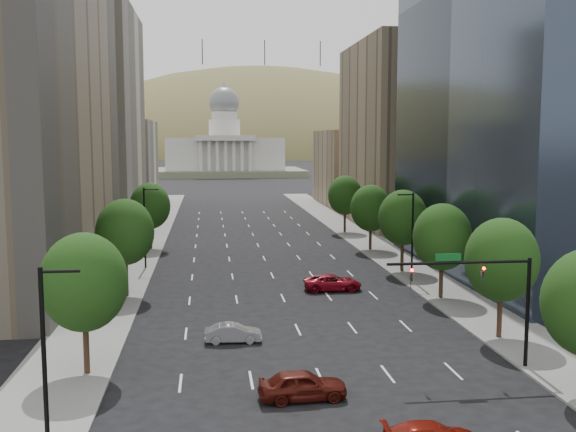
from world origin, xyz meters
name	(u,v)px	position (x,y,z in m)	size (l,w,h in m)	color
sidewalk_left	(121,278)	(-15.50, 60.00, 0.07)	(6.00, 200.00, 0.15)	slate
sidewalk_right	(415,271)	(15.50, 60.00, 0.07)	(6.00, 200.00, 0.15)	slate
midrise_cream_left	(92,118)	(-25.00, 103.00, 17.50)	(14.00, 30.00, 35.00)	beige
filler_left	(120,164)	(-25.00, 136.00, 9.00)	(14.00, 26.00, 18.00)	beige
parking_tan_right	(398,134)	(25.00, 100.00, 15.00)	(14.00, 30.00, 30.00)	#8C7759
filler_right	(354,168)	(25.00, 133.00, 8.00)	(14.00, 26.00, 16.00)	#8C7759
tree_right_1	(502,260)	(14.00, 36.00, 5.75)	(5.20, 5.20, 8.75)	#382316
tree_right_2	(442,237)	(14.00, 48.00, 5.60)	(5.20, 5.20, 8.61)	#382316
tree_right_3	(403,218)	(14.00, 60.00, 5.89)	(5.20, 5.20, 8.89)	#382316
tree_right_4	(371,208)	(14.00, 74.00, 5.46)	(5.20, 5.20, 8.46)	#382316
tree_right_5	(345,195)	(14.00, 90.00, 5.75)	(5.20, 5.20, 8.75)	#382316
tree_left_0	(84,282)	(-14.00, 32.00, 5.75)	(5.20, 5.20, 8.75)	#382316
tree_left_1	(125,232)	(-14.00, 52.00, 5.96)	(5.20, 5.20, 8.97)	#382316
tree_left_2	(150,206)	(-14.00, 78.00, 5.68)	(5.20, 5.20, 8.68)	#382316
streetlight_rn	(412,234)	(13.44, 55.00, 4.84)	(1.70, 0.20, 9.00)	black
streetlight_ls	(46,364)	(-13.44, 20.00, 4.84)	(1.70, 0.20, 9.00)	black
streetlight_ln	(145,225)	(-13.44, 65.00, 4.84)	(1.70, 0.20, 9.00)	black
traffic_signal	(490,288)	(10.53, 30.00, 5.17)	(9.12, 0.40, 7.38)	black
capitol	(225,153)	(0.00, 249.71, 8.58)	(60.00, 40.00, 35.20)	#596647
foothills	(253,195)	(34.67, 599.39, -37.78)	(720.00, 413.00, 263.00)	olive
car_maroon	(303,385)	(-1.55, 26.70, 0.83)	(1.96, 4.88, 1.66)	#49120C
car_silver	(233,333)	(-4.94, 37.51, 0.66)	(1.40, 4.02, 1.32)	#929397
car_red_far	(333,283)	(5.01, 52.45, 0.76)	(2.51, 5.44, 1.51)	maroon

